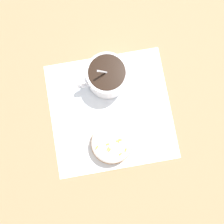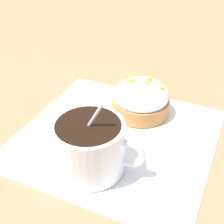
{
  "view_description": "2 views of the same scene",
  "coord_description": "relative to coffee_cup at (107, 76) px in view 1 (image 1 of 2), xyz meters",
  "views": [
    {
      "loc": [
        -0.08,
        0.01,
        0.6
      ],
      "look_at": [
        -0.01,
        -0.0,
        0.04
      ],
      "focal_mm": 42.0,
      "sensor_mm": 36.0,
      "label": 1
    },
    {
      "loc": [
        0.33,
        0.13,
        0.29
      ],
      "look_at": [
        -0.01,
        -0.01,
        0.04
      ],
      "focal_mm": 50.0,
      "sensor_mm": 36.0,
      "label": 2
    }
  ],
  "objects": [
    {
      "name": "coffee_cup",
      "position": [
        0.0,
        0.0,
        0.0
      ],
      "size": [
        0.09,
        0.12,
        0.1
      ],
      "color": "white",
      "rests_on": "paper_napkin"
    },
    {
      "name": "frosted_pastry",
      "position": [
        -0.14,
        0.02,
        -0.01
      ],
      "size": [
        0.09,
        0.09,
        0.06
      ],
      "color": "#B2753D",
      "rests_on": "paper_napkin"
    },
    {
      "name": "ground_plane",
      "position": [
        -0.07,
        0.01,
        -0.04
      ],
      "size": [
        3.0,
        3.0,
        0.0
      ],
      "primitive_type": "plane",
      "color": "#93704C"
    },
    {
      "name": "paper_napkin",
      "position": [
        -0.07,
        0.01,
        -0.04
      ],
      "size": [
        0.27,
        0.29,
        0.0
      ],
      "color": "white",
      "rests_on": "ground_plane"
    }
  ]
}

